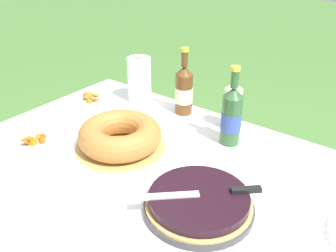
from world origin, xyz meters
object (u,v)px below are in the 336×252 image
(cider_bottle_green, at_px, (231,116))
(snack_plate_near, at_px, (33,141))
(cup_stack, at_px, (232,109))
(paper_towel_roll, at_px, (139,80))
(cider_bottle_amber, at_px, (184,90))
(berry_tart, at_px, (199,203))
(snack_plate_right, at_px, (91,98))
(serving_knife, at_px, (209,193))
(bundt_cake, at_px, (120,136))

(cider_bottle_green, height_order, snack_plate_near, cider_bottle_green)
(snack_plate_near, bearing_deg, cup_stack, 46.89)
(cup_stack, relative_size, paper_towel_roll, 0.82)
(cup_stack, height_order, cider_bottle_amber, cider_bottle_amber)
(berry_tart, bearing_deg, snack_plate_right, 157.94)
(cup_stack, distance_m, paper_towel_roll, 0.48)
(berry_tart, xyz_separation_m, cider_bottle_green, (-0.12, 0.40, 0.09))
(serving_knife, relative_size, bundt_cake, 0.84)
(cider_bottle_amber, bearing_deg, cider_bottle_green, -19.78)
(bundt_cake, xyz_separation_m, cider_bottle_green, (0.31, 0.28, 0.06))
(snack_plate_near, bearing_deg, cider_bottle_green, 38.15)
(snack_plate_near, xyz_separation_m, paper_towel_roll, (0.06, 0.56, 0.09))
(paper_towel_roll, bearing_deg, berry_tart, -36.59)
(paper_towel_roll, bearing_deg, cider_bottle_amber, 4.39)
(cup_stack, bearing_deg, bundt_cake, -122.99)
(cider_bottle_green, height_order, snack_plate_right, cider_bottle_green)
(serving_knife, relative_size, paper_towel_roll, 1.36)
(paper_towel_roll, bearing_deg, cup_stack, 2.96)
(bundt_cake, bearing_deg, berry_tart, -15.20)
(snack_plate_right, height_order, paper_towel_roll, paper_towel_roll)
(serving_knife, xyz_separation_m, snack_plate_right, (-0.86, 0.32, -0.05))
(cup_stack, height_order, cider_bottle_green, cider_bottle_green)
(berry_tart, height_order, serving_knife, serving_knife)
(bundt_cake, distance_m, cup_stack, 0.47)
(serving_knife, bearing_deg, bundt_cake, -54.93)
(bundt_cake, xyz_separation_m, paper_towel_roll, (-0.23, 0.37, 0.05))
(snack_plate_near, distance_m, paper_towel_roll, 0.57)
(berry_tart, distance_m, bundt_cake, 0.45)
(cider_bottle_green, xyz_separation_m, cider_bottle_amber, (-0.29, 0.11, -0.01))
(snack_plate_near, height_order, paper_towel_roll, paper_towel_roll)
(cider_bottle_amber, xyz_separation_m, snack_plate_near, (-0.31, -0.58, -0.10))
(bundt_cake, height_order, cider_bottle_amber, cider_bottle_amber)
(paper_towel_roll, bearing_deg, serving_knife, -34.59)
(bundt_cake, bearing_deg, serving_knife, -12.13)
(cup_stack, xyz_separation_m, cider_bottle_amber, (-0.24, -0.01, 0.02))
(berry_tart, bearing_deg, snack_plate_near, -174.49)
(serving_knife, xyz_separation_m, cider_bottle_green, (-0.14, 0.38, 0.05))
(serving_knife, distance_m, cup_stack, 0.53)
(bundt_cake, xyz_separation_m, cider_bottle_amber, (0.02, 0.39, 0.06))
(berry_tart, distance_m, cup_stack, 0.54)
(cider_bottle_green, xyz_separation_m, snack_plate_near, (-0.60, -0.47, -0.10))
(cider_bottle_green, distance_m, cider_bottle_amber, 0.31)
(bundt_cake, relative_size, cup_stack, 1.96)
(cider_bottle_amber, xyz_separation_m, snack_plate_right, (-0.43, -0.17, -0.10))
(cup_stack, relative_size, snack_plate_near, 0.83)
(cider_bottle_green, height_order, cider_bottle_amber, cider_bottle_green)
(berry_tart, relative_size, cider_bottle_green, 1.06)
(snack_plate_right, bearing_deg, cider_bottle_amber, 21.20)
(bundt_cake, xyz_separation_m, cup_stack, (0.26, 0.40, 0.04))
(berry_tart, distance_m, cider_bottle_green, 0.43)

